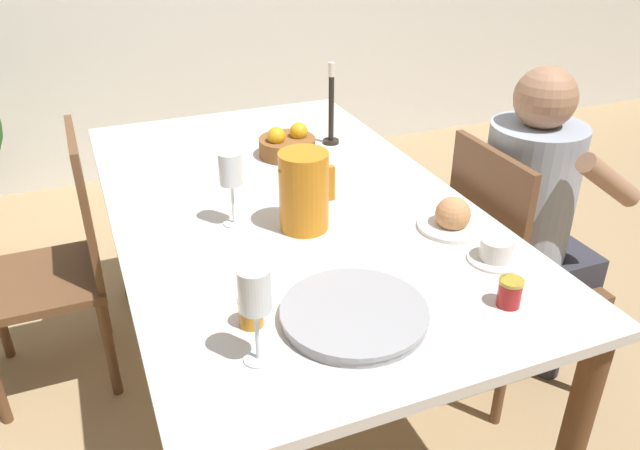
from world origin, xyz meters
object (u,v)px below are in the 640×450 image
(person_seated, at_px, (534,210))
(candlestick_tall, at_px, (331,113))
(chair_person_side, at_px, (507,269))
(chair_opposite, at_px, (59,260))
(wine_glass_juice, at_px, (255,295))
(jam_jar_red, at_px, (510,291))
(wine_glass_water, at_px, (231,172))
(jam_jar_amber, at_px, (251,311))
(fruit_bowl, at_px, (287,145))
(serving_tray, at_px, (354,314))
(red_pitcher, at_px, (304,191))
(bread_plate, at_px, (452,218))
(teacup_near_person, at_px, (496,252))

(person_seated, height_order, candlestick_tall, person_seated)
(chair_person_side, xyz_separation_m, chair_opposite, (-1.40, 0.64, 0.00))
(wine_glass_juice, bearing_deg, jam_jar_red, -3.63)
(wine_glass_water, xyz_separation_m, candlestick_tall, (0.50, 0.48, -0.05))
(person_seated, height_order, jam_jar_amber, person_seated)
(fruit_bowl, bearing_deg, jam_jar_red, -80.82)
(chair_person_side, distance_m, serving_tray, 0.91)
(fruit_bowl, bearing_deg, jam_jar_amber, -114.25)
(chair_opposite, xyz_separation_m, jam_jar_amber, (0.42, -0.96, 0.33))
(person_seated, height_order, serving_tray, person_seated)
(person_seated, xyz_separation_m, candlestick_tall, (-0.48, 0.59, 0.21))
(red_pitcher, height_order, wine_glass_water, red_pitcher)
(chair_person_side, relative_size, red_pitcher, 4.13)
(bread_plate, xyz_separation_m, jam_jar_red, (-0.08, -0.36, 0.01))
(person_seated, xyz_separation_m, jam_jar_amber, (-1.07, -0.35, 0.13))
(chair_person_side, height_order, jam_jar_amber, chair_person_side)
(chair_opposite, relative_size, jam_jar_amber, 13.48)
(chair_person_side, distance_m, red_pitcher, 0.82)
(serving_tray, xyz_separation_m, fruit_bowl, (0.18, 0.96, 0.03))
(chair_person_side, bearing_deg, fruit_bowl, -134.36)
(chair_opposite, relative_size, fruit_bowl, 4.64)
(red_pitcher, relative_size, serving_tray, 0.68)
(jam_jar_red, bearing_deg, chair_opposite, 131.65)
(wine_glass_juice, distance_m, jam_jar_red, 0.60)
(chair_person_side, bearing_deg, red_pitcher, -93.68)
(jam_jar_red, bearing_deg, chair_person_side, 49.49)
(wine_glass_water, bearing_deg, wine_glass_juice, -100.57)
(chair_opposite, height_order, wine_glass_juice, wine_glass_juice)
(red_pitcher, height_order, serving_tray, red_pitcher)
(red_pitcher, height_order, teacup_near_person, red_pitcher)
(teacup_near_person, height_order, candlestick_tall, candlestick_tall)
(chair_person_side, relative_size, jam_jar_amber, 13.48)
(fruit_bowl, bearing_deg, candlestick_tall, 14.94)
(person_seated, distance_m, bread_plate, 0.46)
(chair_person_side, distance_m, bread_plate, 0.48)
(wine_glass_water, relative_size, wine_glass_juice, 1.00)
(person_seated, distance_m, wine_glass_water, 1.02)
(jam_jar_red, height_order, candlestick_tall, candlestick_tall)
(wine_glass_juice, relative_size, teacup_near_person, 1.56)
(teacup_near_person, xyz_separation_m, candlestick_tall, (-0.07, 0.92, 0.09))
(chair_opposite, bearing_deg, chair_person_side, -114.43)
(teacup_near_person, bearing_deg, wine_glass_water, 142.07)
(person_seated, bearing_deg, jam_jar_red, -44.93)
(wine_glass_water, xyz_separation_m, wine_glass_juice, (-0.11, -0.58, -0.00))
(chair_opposite, distance_m, teacup_near_person, 1.47)
(person_seated, distance_m, wine_glass_juice, 1.21)
(wine_glass_juice, height_order, fruit_bowl, wine_glass_juice)
(chair_opposite, bearing_deg, candlestick_tall, -91.14)
(jam_jar_red, bearing_deg, wine_glass_water, 127.85)
(serving_tray, distance_m, candlestick_tall, 1.08)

